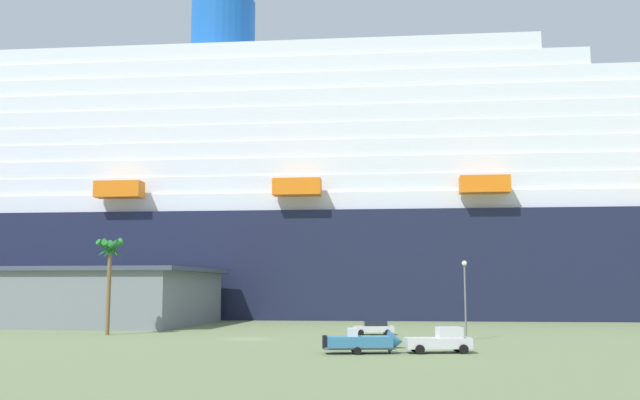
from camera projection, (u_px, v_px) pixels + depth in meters
name	position (u px, v px, depth m)	size (l,w,h in m)	color
ground_plane	(287.00, 324.00, 106.22)	(600.00, 600.00, 0.00)	#66754C
cruise_ship	(370.00, 211.00, 135.18)	(262.22, 40.28, 68.39)	#191E38
pickup_truck	(441.00, 341.00, 60.66)	(5.85, 2.99, 2.20)	silver
small_boat_on_trailer	(368.00, 342.00, 60.17)	(7.64, 3.08, 2.15)	#595960
palm_tree	(110.00, 254.00, 84.01)	(3.61, 3.59, 11.43)	brown
street_lamp	(465.00, 288.00, 75.89)	(0.56, 0.56, 8.40)	slate
parked_car_silver_sedan	(374.00, 328.00, 83.16)	(4.90, 2.46, 1.58)	silver
parked_car_blue_suv	(137.00, 323.00, 92.52)	(4.43, 2.07, 1.58)	#264C99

